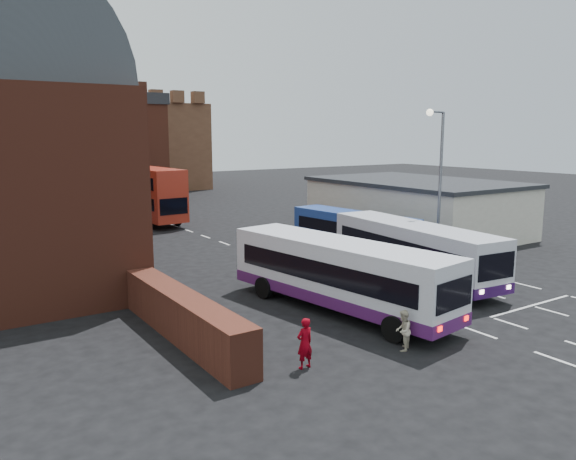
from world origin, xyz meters
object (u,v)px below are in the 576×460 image
bus_white_inbound (413,247)px  pedestrian_beige (403,330)px  street_lamp (438,171)px  pedestrian_red (305,343)px  bus_red_double (143,193)px  bus_white_outbound (339,270)px  bus_blue (354,229)px

bus_white_inbound → pedestrian_beige: bus_white_inbound is taller
street_lamp → pedestrian_red: size_ratio=5.23×
bus_red_double → pedestrian_red: (-6.51, -34.58, -1.74)m
bus_white_outbound → bus_blue: size_ratio=1.20×
bus_blue → bus_red_double: size_ratio=0.79×
bus_white_outbound → bus_blue: bearing=38.6°
bus_white_outbound → bus_blue: 13.07m
bus_white_inbound → pedestrian_beige: 10.52m
bus_blue → pedestrian_red: bearing=38.9°
bus_white_outbound → bus_red_double: bearing=78.8°
pedestrian_red → pedestrian_beige: size_ratio=1.17×
bus_white_outbound → bus_white_inbound: bearing=8.0°
bus_blue → pedestrian_red: bus_blue is taller
bus_white_outbound → street_lamp: bearing=13.2°
bus_white_inbound → bus_red_double: bus_red_double is taller
bus_white_outbound → bus_white_inbound: size_ratio=1.04×
bus_red_double → pedestrian_red: size_ratio=7.01×
bus_red_double → street_lamp: street_lamp is taller
street_lamp → bus_red_double: bearing=110.5°
bus_red_double → bus_white_outbound: bearing=83.1°
street_lamp → pedestrian_red: 18.98m
bus_white_outbound → bus_red_double: (1.55, 30.24, 0.75)m
street_lamp → bus_white_inbound: bearing=-151.2°
bus_white_outbound → street_lamp: size_ratio=1.28×
bus_blue → street_lamp: 6.93m
bus_blue → bus_white_inbound: bearing=68.0°
bus_white_inbound → street_lamp: 6.35m
bus_white_outbound → bus_red_double: 30.29m
pedestrian_red → pedestrian_beige: pedestrian_red is taller
bus_blue → pedestrian_beige: bearing=49.7°
bus_white_outbound → bus_white_inbound: (6.76, 1.97, -0.06)m
pedestrian_beige → bus_red_double: bearing=-128.2°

